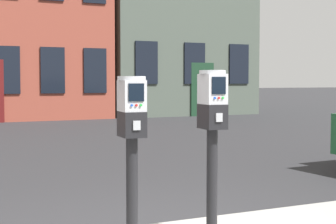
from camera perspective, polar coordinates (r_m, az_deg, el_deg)
name	(u,v)px	position (r m, az deg, el deg)	size (l,w,h in m)	color
parking_meter_near_kerb	(132,129)	(4.09, -3.86, -1.84)	(0.23, 0.26, 1.29)	black
parking_meter_twin_adjacent	(212,122)	(4.39, 4.73, -1.01)	(0.23, 0.26, 1.35)	black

